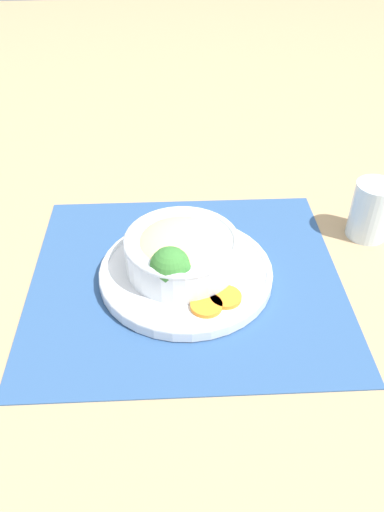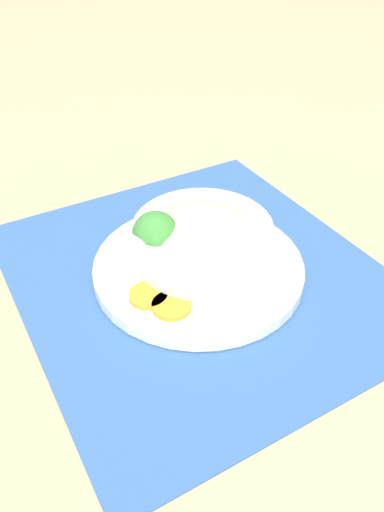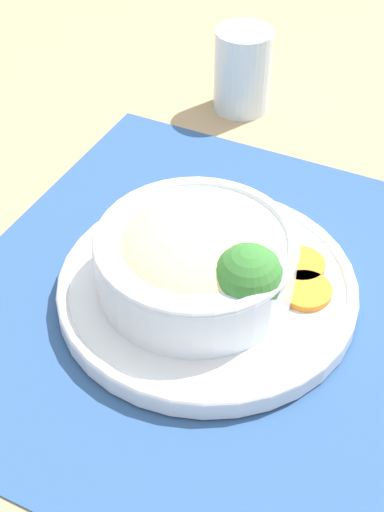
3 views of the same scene
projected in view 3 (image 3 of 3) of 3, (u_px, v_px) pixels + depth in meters
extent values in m
plane|color=tan|center=(207.00, 298.00, 0.68)|extent=(4.00, 4.00, 0.00)
cube|color=#2D5184|center=(207.00, 296.00, 0.68)|extent=(0.51, 0.47, 0.00)
cylinder|color=silver|center=(207.00, 289.00, 0.67)|extent=(0.28, 0.28, 0.02)
torus|color=silver|center=(207.00, 283.00, 0.66)|extent=(0.28, 0.28, 0.01)
cylinder|color=silver|center=(196.00, 263.00, 0.64)|extent=(0.18, 0.18, 0.05)
torus|color=silver|center=(196.00, 241.00, 0.63)|extent=(0.18, 0.18, 0.01)
ellipsoid|color=beige|center=(196.00, 252.00, 0.64)|extent=(0.15, 0.15, 0.06)
cylinder|color=#84AD5B|center=(246.00, 307.00, 0.62)|extent=(0.02, 0.02, 0.03)
sphere|color=#387A33|center=(248.00, 278.00, 0.60)|extent=(0.06, 0.06, 0.06)
sphere|color=#387A33|center=(264.00, 265.00, 0.60)|extent=(0.03, 0.03, 0.03)
sphere|color=#387A33|center=(235.00, 285.00, 0.59)|extent=(0.02, 0.02, 0.02)
cylinder|color=orange|center=(306.00, 291.00, 0.65)|extent=(0.05, 0.05, 0.01)
cylinder|color=orange|center=(300.00, 265.00, 0.68)|extent=(0.05, 0.05, 0.01)
cylinder|color=silver|center=(243.00, 70.00, 0.89)|extent=(0.07, 0.07, 0.10)
cylinder|color=silver|center=(242.00, 84.00, 0.91)|extent=(0.06, 0.06, 0.06)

